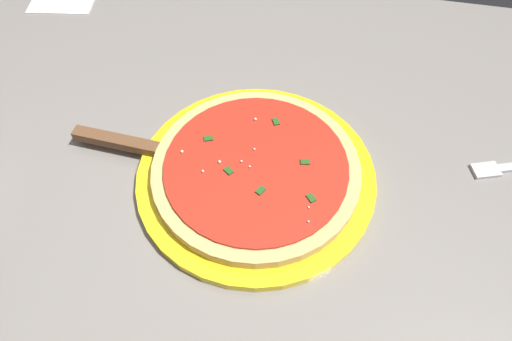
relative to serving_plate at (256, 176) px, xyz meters
The scene contains 5 objects.
ground_plane 0.74m from the serving_plate, ahead, with size 5.00×5.00×0.00m, color black.
restaurant_table 0.12m from the serving_plate, ahead, with size 1.15×0.94×0.73m.
serving_plate is the anchor object (origin of this frame).
pizza 0.02m from the serving_plate, 84.94° to the right, with size 0.27×0.27×0.02m.
pizza_server 0.16m from the serving_plate, ahead, with size 0.22×0.07×0.01m.
Camera 1 is at (-0.08, 0.35, 1.24)m, focal length 32.03 mm.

